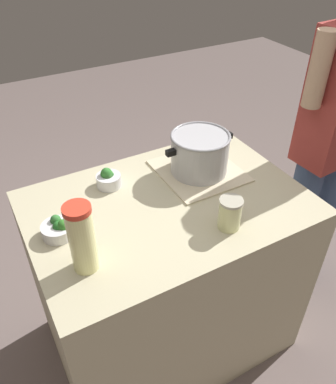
{
  "coord_description": "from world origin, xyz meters",
  "views": [
    {
      "loc": [
        -0.58,
        -1.04,
        1.86
      ],
      "look_at": [
        0.0,
        0.0,
        0.95
      ],
      "focal_mm": 36.38,
      "sensor_mm": 36.0,
      "label": 1
    }
  ],
  "objects_px": {
    "lemonade_pitcher": "(82,238)",
    "broccoli_bowl_center": "(59,229)",
    "person_cook": "(331,145)",
    "cooking_pot": "(200,152)",
    "mason_jar": "(230,213)",
    "broccoli_bowl_front": "(108,179)"
  },
  "relations": [
    {
      "from": "lemonade_pitcher",
      "to": "person_cook",
      "type": "distance_m",
      "value": 1.27
    },
    {
      "from": "mason_jar",
      "to": "broccoli_bowl_center",
      "type": "xyz_separation_m",
      "value": [
        -0.55,
        0.26,
        -0.03
      ]
    },
    {
      "from": "cooking_pot",
      "to": "person_cook",
      "type": "relative_size",
      "value": 0.19
    },
    {
      "from": "cooking_pot",
      "to": "lemonade_pitcher",
      "type": "height_order",
      "value": "lemonade_pitcher"
    },
    {
      "from": "lemonade_pitcher",
      "to": "broccoli_bowl_center",
      "type": "relative_size",
      "value": 2.16
    },
    {
      "from": "cooking_pot",
      "to": "mason_jar",
      "type": "bearing_deg",
      "value": -105.25
    },
    {
      "from": "cooking_pot",
      "to": "person_cook",
      "type": "xyz_separation_m",
      "value": [
        0.65,
        -0.15,
        -0.07
      ]
    },
    {
      "from": "cooking_pot",
      "to": "lemonade_pitcher",
      "type": "distance_m",
      "value": 0.68
    },
    {
      "from": "lemonade_pitcher",
      "to": "person_cook",
      "type": "xyz_separation_m",
      "value": [
        1.26,
        0.14,
        -0.1
      ]
    },
    {
      "from": "lemonade_pitcher",
      "to": "broccoli_bowl_front",
      "type": "relative_size",
      "value": 2.44
    },
    {
      "from": "cooking_pot",
      "to": "lemonade_pitcher",
      "type": "bearing_deg",
      "value": -155.1
    },
    {
      "from": "mason_jar",
      "to": "broccoli_bowl_front",
      "type": "xyz_separation_m",
      "value": [
        -0.29,
        0.45,
        -0.03
      ]
    },
    {
      "from": "lemonade_pitcher",
      "to": "cooking_pot",
      "type": "bearing_deg",
      "value": 24.9
    },
    {
      "from": "broccoli_bowl_center",
      "to": "lemonade_pitcher",
      "type": "bearing_deg",
      "value": -79.64
    },
    {
      "from": "cooking_pot",
      "to": "broccoli_bowl_front",
      "type": "height_order",
      "value": "cooking_pot"
    },
    {
      "from": "mason_jar",
      "to": "cooking_pot",
      "type": "bearing_deg",
      "value": 74.75
    },
    {
      "from": "mason_jar",
      "to": "person_cook",
      "type": "height_order",
      "value": "person_cook"
    },
    {
      "from": "person_cook",
      "to": "lemonade_pitcher",
      "type": "bearing_deg",
      "value": -173.82
    },
    {
      "from": "person_cook",
      "to": "broccoli_bowl_center",
      "type": "bearing_deg",
      "value": 177.68
    },
    {
      "from": "mason_jar",
      "to": "broccoli_bowl_front",
      "type": "relative_size",
      "value": 1.19
    },
    {
      "from": "mason_jar",
      "to": "broccoli_bowl_center",
      "type": "bearing_deg",
      "value": 155.16
    },
    {
      "from": "broccoli_bowl_center",
      "to": "person_cook",
      "type": "relative_size",
      "value": 0.07
    }
  ]
}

